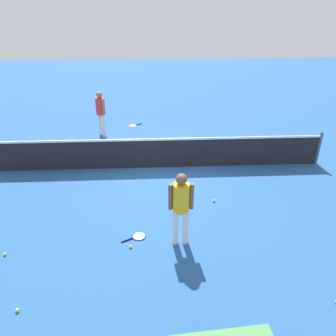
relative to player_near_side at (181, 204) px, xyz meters
name	(u,v)px	position (x,y,z in m)	size (l,w,h in m)	color
ground_plane	(160,167)	(-0.34, 3.61, -1.01)	(40.00, 40.00, 0.00)	#265693
court_net	(159,153)	(-0.34, 3.61, -0.51)	(10.09, 0.09, 1.07)	#4C4C51
player_near_side	(181,204)	(0.00, 0.00, 0.00)	(0.52, 0.34, 1.70)	white
player_far_side	(101,110)	(-2.44, 6.40, 0.00)	(0.48, 0.48, 1.70)	white
tennis_racket_near_player	(138,236)	(-0.92, 0.24, -1.00)	(0.60, 0.42, 0.03)	blue
tennis_racket_far_player	(133,126)	(-1.31, 7.38, -1.00)	(0.58, 0.46, 0.03)	white
tennis_ball_near_player	(190,187)	(0.46, 2.27, -0.98)	(0.07, 0.07, 0.07)	#C6E033
tennis_ball_by_net	(17,310)	(-2.91, -1.64, -0.98)	(0.07, 0.07, 0.07)	#C6E033
tennis_ball_midcourt	(5,254)	(-3.66, -0.22, -0.98)	(0.07, 0.07, 0.07)	#C6E033
tennis_ball_baseline	(131,247)	(-1.07, -0.12, -0.98)	(0.07, 0.07, 0.07)	#C6E033
tennis_ball_stray_left	(214,201)	(1.02, 1.56, -0.98)	(0.07, 0.07, 0.07)	#C6E033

